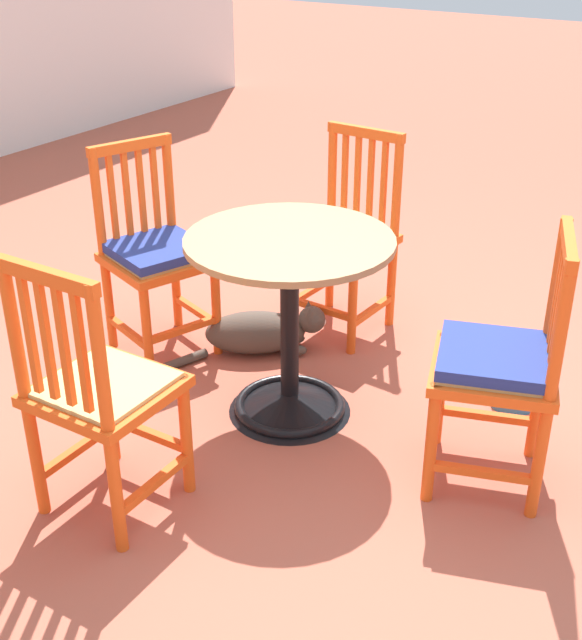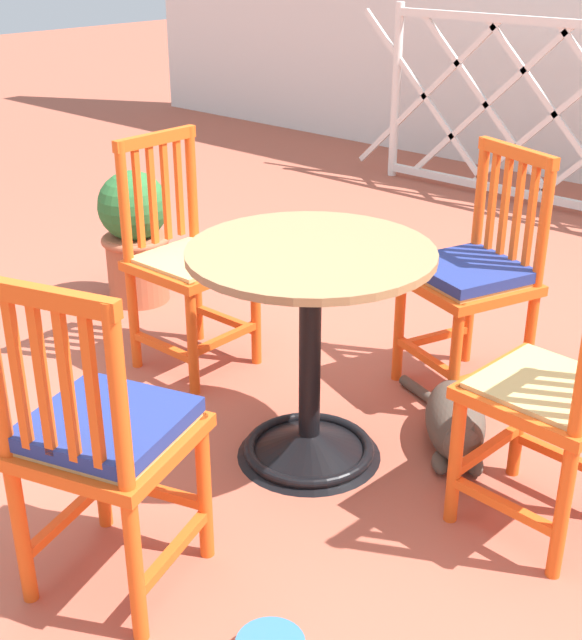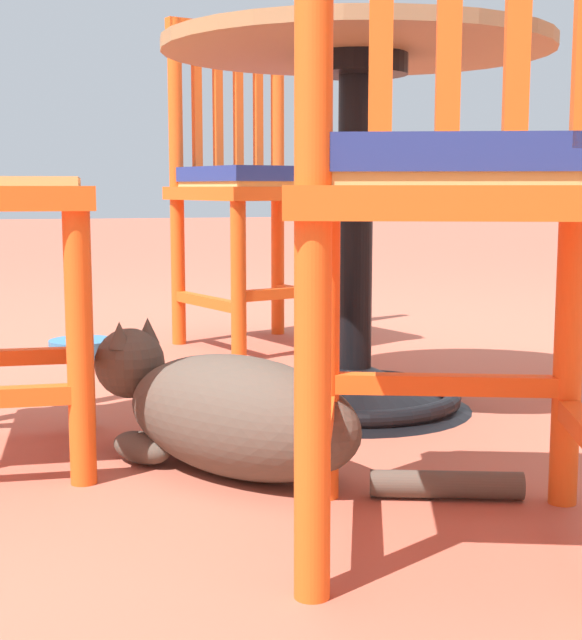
{
  "view_description": "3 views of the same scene",
  "coord_description": "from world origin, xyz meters",
  "px_view_note": "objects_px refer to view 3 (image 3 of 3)",
  "views": [
    {
      "loc": [
        -2.24,
        -1.25,
        1.82
      ],
      "look_at": [
        -0.09,
        0.11,
        0.51
      ],
      "focal_mm": 46.73,
      "sensor_mm": 36.0,
      "label": 1
    },
    {
      "loc": [
        1.66,
        -1.61,
        1.6
      ],
      "look_at": [
        0.12,
        0.1,
        0.55
      ],
      "focal_mm": 48.13,
      "sensor_mm": 36.0,
      "label": 2
    },
    {
      "loc": [
        0.71,
        2.01,
        0.45
      ],
      "look_at": [
        0.23,
        0.25,
        0.19
      ],
      "focal_mm": 52.88,
      "sensor_mm": 36.0,
      "label": 3
    }
  ],
  "objects_px": {
    "orange_chair_facing_out": "(464,188)",
    "pet_water_bowl": "(82,349)",
    "cafe_table": "(355,270)",
    "tabby_cat": "(222,412)",
    "orange_chair_near_fence": "(255,188)"
  },
  "relations": [
    {
      "from": "orange_chair_facing_out",
      "to": "pet_water_bowl",
      "type": "height_order",
      "value": "orange_chair_facing_out"
    },
    {
      "from": "cafe_table",
      "to": "pet_water_bowl",
      "type": "bearing_deg",
      "value": -55.16
    },
    {
      "from": "cafe_table",
      "to": "pet_water_bowl",
      "type": "height_order",
      "value": "cafe_table"
    },
    {
      "from": "tabby_cat",
      "to": "pet_water_bowl",
      "type": "xyz_separation_m",
      "value": [
        0.16,
        -1.08,
        -0.07
      ]
    },
    {
      "from": "orange_chair_facing_out",
      "to": "orange_chair_near_fence",
      "type": "height_order",
      "value": "same"
    },
    {
      "from": "orange_chair_near_fence",
      "to": "tabby_cat",
      "type": "bearing_deg",
      "value": 74.16
    },
    {
      "from": "tabby_cat",
      "to": "cafe_table",
      "type": "bearing_deg",
      "value": -134.18
    },
    {
      "from": "orange_chair_facing_out",
      "to": "orange_chair_near_fence",
      "type": "relative_size",
      "value": 1.0
    },
    {
      "from": "tabby_cat",
      "to": "orange_chair_facing_out",
      "type": "bearing_deg",
      "value": 117.85
    },
    {
      "from": "orange_chair_near_fence",
      "to": "pet_water_bowl",
      "type": "distance_m",
      "value": 0.65
    },
    {
      "from": "cafe_table",
      "to": "pet_water_bowl",
      "type": "relative_size",
      "value": 4.47
    },
    {
      "from": "cafe_table",
      "to": "tabby_cat",
      "type": "xyz_separation_m",
      "value": [
        0.34,
        0.35,
        -0.19
      ]
    },
    {
      "from": "orange_chair_near_fence",
      "to": "pet_water_bowl",
      "type": "relative_size",
      "value": 5.36
    },
    {
      "from": "orange_chair_facing_out",
      "to": "pet_water_bowl",
      "type": "relative_size",
      "value": 5.36
    },
    {
      "from": "orange_chair_near_fence",
      "to": "tabby_cat",
      "type": "height_order",
      "value": "orange_chair_near_fence"
    }
  ]
}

